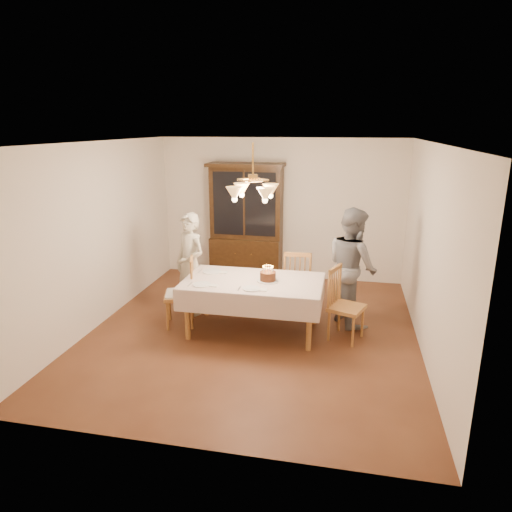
% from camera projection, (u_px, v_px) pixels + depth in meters
% --- Properties ---
extents(ground, '(5.00, 5.00, 0.00)m').
position_uv_depth(ground, '(253.00, 331.00, 6.47)').
color(ground, '#512917').
rests_on(ground, ground).
extents(room_shell, '(5.00, 5.00, 5.00)m').
position_uv_depth(room_shell, '(253.00, 222.00, 6.03)').
color(room_shell, white).
rests_on(room_shell, ground).
extents(dining_table, '(1.90, 1.10, 0.76)m').
position_uv_depth(dining_table, '(253.00, 285.00, 6.28)').
color(dining_table, '#965F2B').
rests_on(dining_table, ground).
extents(china_hutch, '(1.38, 0.54, 2.16)m').
position_uv_depth(china_hutch, '(246.00, 225.00, 8.42)').
color(china_hutch, black).
rests_on(china_hutch, ground).
extents(chair_far_side, '(0.46, 0.44, 1.00)m').
position_uv_depth(chair_far_side, '(298.00, 284.00, 7.04)').
color(chair_far_side, '#965F2B').
rests_on(chair_far_side, ground).
extents(chair_left_end, '(0.53, 0.55, 1.00)m').
position_uv_depth(chair_left_end, '(180.00, 295.00, 6.56)').
color(chair_left_end, '#965F2B').
rests_on(chair_left_end, ground).
extents(chair_right_end, '(0.55, 0.56, 1.00)m').
position_uv_depth(chair_right_end, '(346.00, 308.00, 6.12)').
color(chair_right_end, '#965F2B').
rests_on(chair_right_end, ground).
extents(elderly_woman, '(0.68, 0.63, 1.57)m').
position_uv_depth(elderly_woman, '(190.00, 264.00, 6.89)').
color(elderly_woman, beige).
rests_on(elderly_woman, ground).
extents(adult_in_grey, '(0.97, 1.04, 1.71)m').
position_uv_depth(adult_in_grey, '(352.00, 266.00, 6.56)').
color(adult_in_grey, slate).
rests_on(adult_in_grey, ground).
extents(birthday_cake, '(0.30, 0.30, 0.21)m').
position_uv_depth(birthday_cake, '(268.00, 277.00, 6.21)').
color(birthday_cake, white).
rests_on(birthday_cake, dining_table).
extents(place_setting_near_left, '(0.39, 0.24, 0.02)m').
position_uv_depth(place_setting_near_left, '(203.00, 285.00, 6.07)').
color(place_setting_near_left, white).
rests_on(place_setting_near_left, dining_table).
extents(place_setting_near_right, '(0.38, 0.23, 0.02)m').
position_uv_depth(place_setting_near_right, '(252.00, 289.00, 5.91)').
color(place_setting_near_right, white).
rests_on(place_setting_near_right, dining_table).
extents(place_setting_far_left, '(0.42, 0.27, 0.02)m').
position_uv_depth(place_setting_far_left, '(213.00, 272.00, 6.61)').
color(place_setting_far_left, white).
rests_on(place_setting_far_left, dining_table).
extents(chandelier, '(0.62, 0.62, 0.73)m').
position_uv_depth(chandelier, '(253.00, 192.00, 5.92)').
color(chandelier, '#BF8C3F').
rests_on(chandelier, ground).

